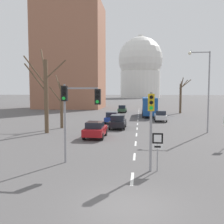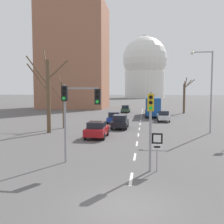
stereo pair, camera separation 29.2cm
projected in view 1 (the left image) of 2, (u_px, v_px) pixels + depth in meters
ground_plane at (129, 207)px, 9.76m from camera, size 800.00×800.00×0.00m
lane_stripe_0 at (132, 179)px, 12.97m from camera, size 0.16×2.00×0.01m
lane_stripe_1 at (134, 157)px, 17.43m from camera, size 0.16×2.00×0.01m
lane_stripe_2 at (136, 143)px, 21.89m from camera, size 0.16×2.00×0.01m
lane_stripe_3 at (136, 135)px, 26.34m from camera, size 0.16×2.00×0.01m
lane_stripe_4 at (137, 129)px, 30.80m from camera, size 0.16×2.00×0.01m
lane_stripe_5 at (138, 124)px, 35.26m from camera, size 0.16×2.00×0.01m
lane_stripe_6 at (138, 120)px, 39.71m from camera, size 0.16×2.00×0.01m
lane_stripe_7 at (138, 118)px, 44.17m from camera, size 0.16×2.00×0.01m
lane_stripe_8 at (138, 115)px, 48.63m from camera, size 0.16×2.00×0.01m
lane_stripe_9 at (139, 113)px, 53.08m from camera, size 0.16×2.00×0.01m
lane_stripe_10 at (139, 112)px, 57.54m from camera, size 0.16×2.00×0.01m
lane_stripe_11 at (139, 110)px, 62.00m from camera, size 0.16×2.00×0.01m
lane_stripe_12 at (139, 109)px, 66.45m from camera, size 0.16×2.00×0.01m
traffic_signal_centre_tall at (151, 116)px, 13.99m from camera, size 0.36×0.34×4.51m
traffic_signal_near_left at (76, 103)px, 15.62m from camera, size 2.48×0.34×4.99m
route_sign_post at (158, 145)px, 14.10m from camera, size 0.60×0.08×2.25m
street_lamp_right at (205, 83)px, 27.37m from camera, size 2.38×0.36×8.94m
sedan_near_left at (160, 116)px, 38.59m from camera, size 1.80×4.22×1.66m
sedan_near_right at (118, 122)px, 30.86m from camera, size 1.94×4.17×1.71m
sedan_mid_centre at (95, 129)px, 24.58m from camera, size 1.96×4.04×1.61m
sedan_far_left at (112, 117)px, 36.61m from camera, size 1.88×4.59×1.63m
sedan_far_right at (122, 109)px, 55.23m from camera, size 1.84×4.35×1.64m
city_bus at (149, 105)px, 46.87m from camera, size 2.66×10.80×3.48m
bare_tree_left_near at (45, 92)px, 27.30m from camera, size 4.95×2.51×9.53m
bare_tree_right_near at (181, 96)px, 53.10m from camera, size 2.46×4.07×7.51m
bare_tree_left_far at (61, 104)px, 31.09m from camera, size 1.80×3.38×6.78m
capitol_dome at (140, 68)px, 195.79m from camera, size 34.53×34.53×48.78m
apartment_block_left at (70, 57)px, 69.88m from camera, size 18.00×14.00×28.86m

